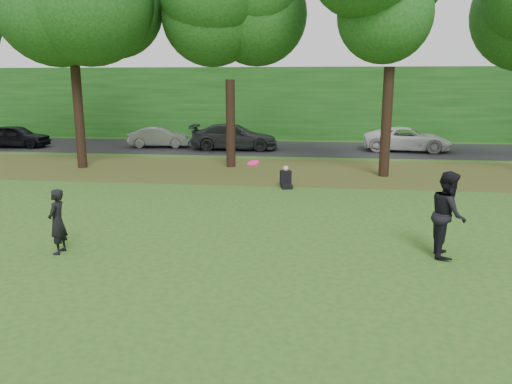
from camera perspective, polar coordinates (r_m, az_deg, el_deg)
ground at (r=10.39m, az=0.32°, el=-10.28°), size 120.00×120.00×0.00m
leaf_litter at (r=22.90m, az=4.16°, el=2.38°), size 60.00×7.00×0.01m
street at (r=30.80m, az=4.94°, el=4.99°), size 70.00×7.00×0.02m
far_hedge at (r=36.56m, az=5.39°, el=10.09°), size 70.00×3.00×5.00m
player_left at (r=12.73m, az=-21.76°, el=-3.15°), size 0.39×0.58×1.57m
player_right at (r=12.43m, az=21.09°, el=-2.38°), size 0.87×1.07×2.02m
parked_cars at (r=29.79m, az=2.72°, el=6.13°), size 38.53×3.69×1.50m
frisbee at (r=11.17m, az=-0.34°, el=3.31°), size 0.28×0.27×0.14m
seated_person at (r=19.40m, az=3.44°, el=1.46°), size 0.56×0.80×0.83m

